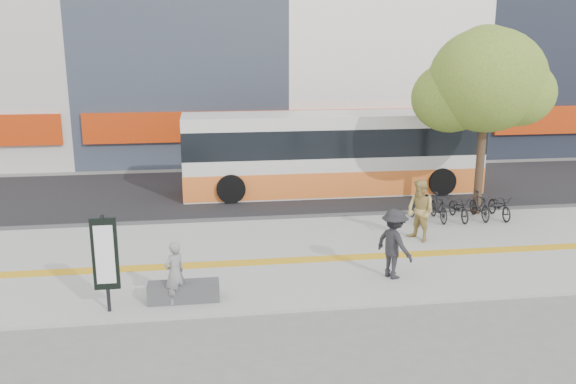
{
  "coord_description": "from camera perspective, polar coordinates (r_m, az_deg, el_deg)",
  "views": [
    {
      "loc": [
        -2.01,
        -13.81,
        5.75
      ],
      "look_at": [
        0.24,
        2.0,
        1.73
      ],
      "focal_mm": 36.85,
      "sensor_mm": 36.0,
      "label": 1
    }
  ],
  "objects": [
    {
      "name": "bus",
      "position": [
        23.24,
        4.32,
        3.57
      ],
      "size": [
        11.6,
        2.75,
        3.09
      ],
      "color": "silver",
      "rests_on": "street"
    },
    {
      "name": "pedestrian_tan",
      "position": [
        17.75,
        12.64,
        -1.77
      ],
      "size": [
        1.03,
        1.11,
        1.83
      ],
      "primitive_type": "imported",
      "rotation": [
        0.0,
        0.0,
        -1.08
      ],
      "color": "tan",
      "rests_on": "sidewalk"
    },
    {
      "name": "seated_woman",
      "position": [
        13.45,
        -10.88,
        -7.7
      ],
      "size": [
        0.63,
        0.61,
        1.46
      ],
      "primitive_type": "imported",
      "rotation": [
        0.0,
        0.0,
        3.83
      ],
      "color": "black",
      "rests_on": "sidewalk"
    },
    {
      "name": "bench",
      "position": [
        13.75,
        -10.03,
        -9.45
      ],
      "size": [
        1.6,
        0.45,
        0.45
      ],
      "primitive_type": "cube",
      "color": "#323235",
      "rests_on": "sidewalk"
    },
    {
      "name": "ground",
      "position": [
        15.09,
        0.17,
        -8.28
      ],
      "size": [
        120.0,
        120.0,
        0.0
      ],
      "primitive_type": "plane",
      "color": "#60605C",
      "rests_on": "ground"
    },
    {
      "name": "signboard",
      "position": [
        13.24,
        -17.23,
        -5.88
      ],
      "size": [
        0.55,
        0.1,
        2.2
      ],
      "color": "black",
      "rests_on": "sidewalk"
    },
    {
      "name": "pedestrian_dark",
      "position": [
        14.85,
        10.21,
        -4.93
      ],
      "size": [
        1.09,
        1.31,
        1.76
      ],
      "primitive_type": "imported",
      "rotation": [
        0.0,
        0.0,
        2.03
      ],
      "color": "black",
      "rests_on": "sidewalk"
    },
    {
      "name": "street",
      "position": [
        23.6,
        -2.97,
        0.07
      ],
      "size": [
        40.0,
        8.0,
        0.06
      ],
      "primitive_type": "cube",
      "color": "black",
      "rests_on": "ground"
    },
    {
      "name": "curb",
      "position": [
        19.75,
        -1.92,
        -2.61
      ],
      "size": [
        40.0,
        0.25,
        0.14
      ],
      "primitive_type": "cube",
      "color": "#323235",
      "rests_on": "ground"
    },
    {
      "name": "bicycle_row",
      "position": [
        20.32,
        16.19,
        -1.43
      ],
      "size": [
        3.42,
        1.55,
        0.9
      ],
      "color": "black",
      "rests_on": "sidewalk"
    },
    {
      "name": "tactile_strip",
      "position": [
        15.98,
        -0.35,
        -6.65
      ],
      "size": [
        40.0,
        0.45,
        0.01
      ],
      "primitive_type": "cube",
      "color": "#C28E16",
      "rests_on": "sidewalk"
    },
    {
      "name": "street_tree",
      "position": [
        20.81,
        18.41,
        10.01
      ],
      "size": [
        4.4,
        3.8,
        6.31
      ],
      "color": "#362318",
      "rests_on": "sidewalk"
    },
    {
      "name": "sidewalk",
      "position": [
        16.46,
        -0.59,
        -6.18
      ],
      "size": [
        40.0,
        7.0,
        0.08
      ],
      "primitive_type": "cube",
      "color": "gray",
      "rests_on": "ground"
    }
  ]
}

